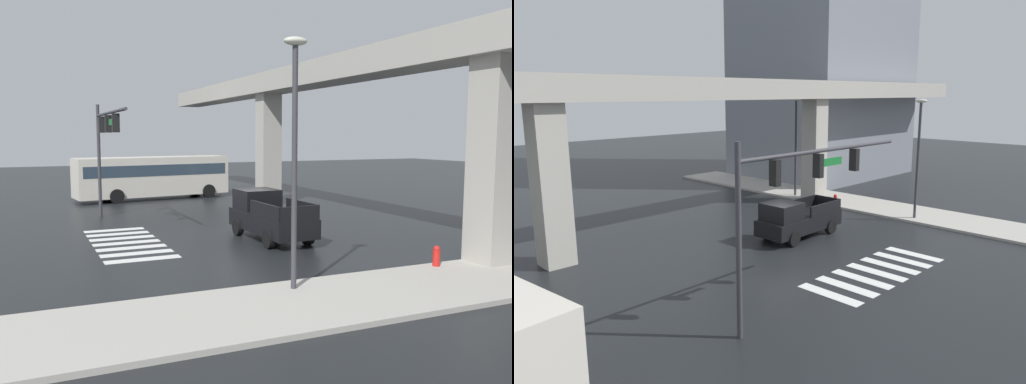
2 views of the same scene
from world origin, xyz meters
TOP-DOWN VIEW (x-y plane):
  - ground_plane at (0.00, 0.00)m, footprint 120.00×120.00m
  - crosswalk_stripes at (-0.00, -5.56)m, footprint 7.15×2.80m
  - elevated_overpass at (0.00, 5.30)m, footprint 54.18×2.06m
  - sidewalk_east at (10.44, 2.00)m, footprint 4.00×36.00m
  - pickup_truck at (1.52, 0.34)m, footprint 5.14×2.18m
  - city_bus at (-15.08, -0.97)m, footprint 3.81×11.02m
  - traffic_signal_mast at (-5.30, -5.57)m, footprint 8.69×0.32m
  - street_lamp_near_corner at (9.24, -2.45)m, footprint 0.44×0.70m
  - fire_hydrant at (8.84, 3.18)m, footprint 0.24×0.24m

SIDE VIEW (x-z plane):
  - ground_plane at x=0.00m, z-range 0.00..0.00m
  - crosswalk_stripes at x=0.00m, z-range 0.00..0.01m
  - sidewalk_east at x=10.44m, z-range 0.00..0.15m
  - fire_hydrant at x=8.84m, z-range 0.01..0.86m
  - pickup_truck at x=1.52m, z-range -0.05..2.03m
  - city_bus at x=-15.08m, z-range 0.23..3.22m
  - street_lamp_near_corner at x=9.24m, z-range 0.94..8.18m
  - traffic_signal_mast at x=-5.30m, z-range 1.46..7.66m
  - elevated_overpass at x=0.00m, z-range 2.95..11.34m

